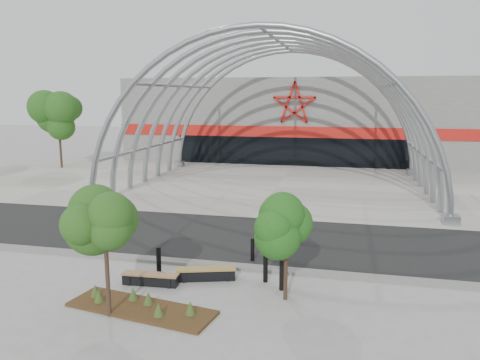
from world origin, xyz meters
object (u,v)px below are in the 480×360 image
(street_tree_0, at_px, (105,223))
(bollard_2, at_px, (253,250))
(bench_0, at_px, (150,279))
(bench_1, at_px, (206,274))
(street_tree_1, at_px, (287,217))

(street_tree_0, relative_size, bollard_2, 4.24)
(street_tree_0, distance_m, bollard_2, 6.80)
(bench_0, height_order, bench_1, bench_1)
(street_tree_1, distance_m, bench_0, 5.33)
(bench_1, distance_m, bollard_2, 2.55)
(street_tree_1, height_order, bollard_2, street_tree_1)
(bench_1, relative_size, bollard_2, 2.29)
(street_tree_1, xyz_separation_m, bench_0, (-4.70, 0.10, -2.52))
(street_tree_0, bearing_deg, bollard_2, 59.45)
(street_tree_0, distance_m, street_tree_1, 5.46)
(bench_1, bearing_deg, street_tree_0, -121.56)
(bench_0, height_order, bollard_2, bollard_2)
(street_tree_0, relative_size, bench_0, 1.99)
(bench_0, bearing_deg, street_tree_0, -96.05)
(street_tree_0, xyz_separation_m, street_tree_1, (4.95, 2.31, -0.13))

